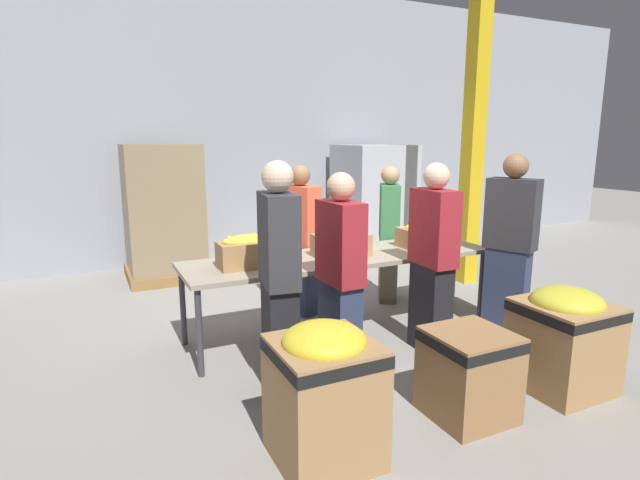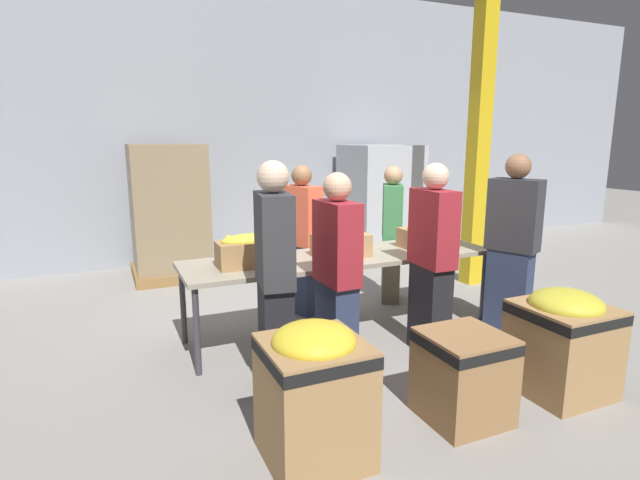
{
  "view_description": "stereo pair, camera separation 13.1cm",
  "coord_description": "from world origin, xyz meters",
  "px_view_note": "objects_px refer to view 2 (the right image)",
  "views": [
    {
      "loc": [
        -2.1,
        -3.94,
        1.8
      ],
      "look_at": [
        -0.18,
        0.08,
        0.89
      ],
      "focal_mm": 28.0,
      "sensor_mm": 36.0,
      "label": 1
    },
    {
      "loc": [
        -1.98,
        -3.99,
        1.8
      ],
      "look_at": [
        -0.18,
        0.08,
        0.89
      ],
      "focal_mm": 28.0,
      "sensor_mm": 36.0,
      "label": 2
    }
  ],
  "objects_px": {
    "volunteer_0": "(392,235)",
    "donation_bin_1": "(463,373)",
    "volunteer_4": "(512,246)",
    "donation_bin_0": "(314,389)",
    "banana_box_1": "(341,242)",
    "volunteer_2": "(302,241)",
    "support_pillar": "(480,121)",
    "banana_box_0": "(246,250)",
    "pallet_stack_0": "(380,201)",
    "donation_bin_2": "(563,338)",
    "banana_box_2": "(426,235)",
    "volunteer_3": "(337,278)",
    "sorting_table": "(342,260)",
    "volunteer_5": "(432,261)",
    "volunteer_1": "(275,279)",
    "pallet_stack_1": "(169,213)"
  },
  "relations": [
    {
      "from": "volunteer_4",
      "to": "donation_bin_0",
      "type": "relative_size",
      "value": 2.05
    },
    {
      "from": "volunteer_4",
      "to": "donation_bin_1",
      "type": "bearing_deg",
      "value": 101.83
    },
    {
      "from": "volunteer_1",
      "to": "pallet_stack_0",
      "type": "bearing_deg",
      "value": -30.8
    },
    {
      "from": "volunteer_3",
      "to": "donation_bin_1",
      "type": "distance_m",
      "value": 1.11
    },
    {
      "from": "banana_box_0",
      "to": "support_pillar",
      "type": "bearing_deg",
      "value": 15.38
    },
    {
      "from": "volunteer_0",
      "to": "pallet_stack_0",
      "type": "height_order",
      "value": "pallet_stack_0"
    },
    {
      "from": "sorting_table",
      "to": "volunteer_4",
      "type": "relative_size",
      "value": 1.75
    },
    {
      "from": "donation_bin_0",
      "to": "donation_bin_2",
      "type": "height_order",
      "value": "donation_bin_0"
    },
    {
      "from": "banana_box_1",
      "to": "pallet_stack_0",
      "type": "height_order",
      "value": "pallet_stack_0"
    },
    {
      "from": "pallet_stack_0",
      "to": "pallet_stack_1",
      "type": "distance_m",
      "value": 3.17
    },
    {
      "from": "banana_box_2",
      "to": "volunteer_1",
      "type": "relative_size",
      "value": 0.3
    },
    {
      "from": "sorting_table",
      "to": "volunteer_3",
      "type": "height_order",
      "value": "volunteer_3"
    },
    {
      "from": "donation_bin_0",
      "to": "pallet_stack_0",
      "type": "distance_m",
      "value": 5.25
    },
    {
      "from": "banana_box_2",
      "to": "volunteer_2",
      "type": "distance_m",
      "value": 1.25
    },
    {
      "from": "volunteer_1",
      "to": "donation_bin_0",
      "type": "height_order",
      "value": "volunteer_1"
    },
    {
      "from": "banana_box_0",
      "to": "sorting_table",
      "type": "bearing_deg",
      "value": 2.63
    },
    {
      "from": "volunteer_3",
      "to": "banana_box_1",
      "type": "bearing_deg",
      "value": -30.21
    },
    {
      "from": "banana_box_2",
      "to": "pallet_stack_0",
      "type": "distance_m",
      "value": 2.9
    },
    {
      "from": "support_pillar",
      "to": "banana_box_0",
      "type": "bearing_deg",
      "value": -164.62
    },
    {
      "from": "volunteer_0",
      "to": "volunteer_2",
      "type": "height_order",
      "value": "volunteer_2"
    },
    {
      "from": "banana_box_1",
      "to": "volunteer_0",
      "type": "xyz_separation_m",
      "value": [
        0.95,
        0.65,
        -0.13
      ]
    },
    {
      "from": "donation_bin_1",
      "to": "volunteer_4",
      "type": "bearing_deg",
      "value": 36.9
    },
    {
      "from": "banana_box_2",
      "to": "pallet_stack_0",
      "type": "bearing_deg",
      "value": 68.5
    },
    {
      "from": "volunteer_4",
      "to": "pallet_stack_0",
      "type": "height_order",
      "value": "pallet_stack_0"
    },
    {
      "from": "support_pillar",
      "to": "volunteer_0",
      "type": "bearing_deg",
      "value": -171.34
    },
    {
      "from": "volunteer_3",
      "to": "donation_bin_1",
      "type": "height_order",
      "value": "volunteer_3"
    },
    {
      "from": "volunteer_0",
      "to": "support_pillar",
      "type": "height_order",
      "value": "support_pillar"
    },
    {
      "from": "volunteer_2",
      "to": "donation_bin_0",
      "type": "distance_m",
      "value": 2.47
    },
    {
      "from": "pallet_stack_0",
      "to": "volunteer_3",
      "type": "bearing_deg",
      "value": -124.87
    },
    {
      "from": "donation_bin_0",
      "to": "donation_bin_2",
      "type": "xyz_separation_m",
      "value": [
        1.92,
        0.0,
        -0.03
      ]
    },
    {
      "from": "volunteer_1",
      "to": "pallet_stack_0",
      "type": "relative_size",
      "value": 0.98
    },
    {
      "from": "volunteer_4",
      "to": "pallet_stack_1",
      "type": "distance_m",
      "value": 4.19
    },
    {
      "from": "volunteer_0",
      "to": "pallet_stack_1",
      "type": "distance_m",
      "value": 2.92
    },
    {
      "from": "volunteer_0",
      "to": "volunteer_1",
      "type": "xyz_separation_m",
      "value": [
        -1.82,
        -1.38,
        0.07
      ]
    },
    {
      "from": "volunteer_1",
      "to": "volunteer_2",
      "type": "relative_size",
      "value": 1.08
    },
    {
      "from": "volunteer_2",
      "to": "volunteer_4",
      "type": "relative_size",
      "value": 0.92
    },
    {
      "from": "volunteer_3",
      "to": "donation_bin_1",
      "type": "xyz_separation_m",
      "value": [
        0.49,
        -0.88,
        -0.46
      ]
    },
    {
      "from": "volunteer_0",
      "to": "donation_bin_1",
      "type": "xyz_separation_m",
      "value": [
        -0.85,
        -2.27,
        -0.43
      ]
    },
    {
      "from": "volunteer_4",
      "to": "banana_box_2",
      "type": "bearing_deg",
      "value": 16.57
    },
    {
      "from": "donation_bin_0",
      "to": "pallet_stack_1",
      "type": "bearing_deg",
      "value": 92.78
    },
    {
      "from": "donation_bin_0",
      "to": "donation_bin_1",
      "type": "xyz_separation_m",
      "value": [
        1.05,
        0.0,
        -0.12
      ]
    },
    {
      "from": "banana_box_2",
      "to": "volunteer_4",
      "type": "height_order",
      "value": "volunteer_4"
    },
    {
      "from": "banana_box_1",
      "to": "volunteer_2",
      "type": "bearing_deg",
      "value": 99.03
    },
    {
      "from": "volunteer_2",
      "to": "volunteer_5",
      "type": "height_order",
      "value": "volunteer_5"
    },
    {
      "from": "volunteer_3",
      "to": "pallet_stack_0",
      "type": "height_order",
      "value": "pallet_stack_0"
    },
    {
      "from": "volunteer_5",
      "to": "pallet_stack_0",
      "type": "relative_size",
      "value": 0.95
    },
    {
      "from": "volunteer_2",
      "to": "pallet_stack_0",
      "type": "relative_size",
      "value": 0.91
    },
    {
      "from": "volunteer_5",
      "to": "banana_box_2",
      "type": "bearing_deg",
      "value": -30.11
    },
    {
      "from": "donation_bin_1",
      "to": "donation_bin_2",
      "type": "xyz_separation_m",
      "value": [
        0.88,
        0.0,
        0.09
      ]
    },
    {
      "from": "volunteer_0",
      "to": "volunteer_5",
      "type": "bearing_deg",
      "value": 11.16
    }
  ]
}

